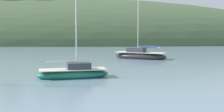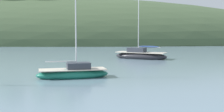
# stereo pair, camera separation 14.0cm
# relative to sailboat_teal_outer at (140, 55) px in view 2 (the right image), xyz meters

# --- Properties ---
(far_shoreline_hill) EXTENTS (150.00, 36.00, 28.00)m
(far_shoreline_hill) POSITION_rel_sailboat_teal_outer_xyz_m (-28.22, 42.00, -0.26)
(far_shoreline_hill) COLOR #425638
(far_shoreline_hill) RESTS_ON ground
(sailboat_teal_outer) EXTENTS (6.93, 4.74, 7.89)m
(sailboat_teal_outer) POSITION_rel_sailboat_teal_outer_xyz_m (0.00, 0.00, 0.00)
(sailboat_teal_outer) COLOR #232328
(sailboat_teal_outer) RESTS_ON ground
(sailboat_grey_yawl) EXTENTS (5.71, 3.20, 6.78)m
(sailboat_grey_yawl) POSITION_rel_sailboat_teal_outer_xyz_m (-6.03, -14.96, -0.06)
(sailboat_grey_yawl) COLOR #196B56
(sailboat_grey_yawl) RESTS_ON ground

